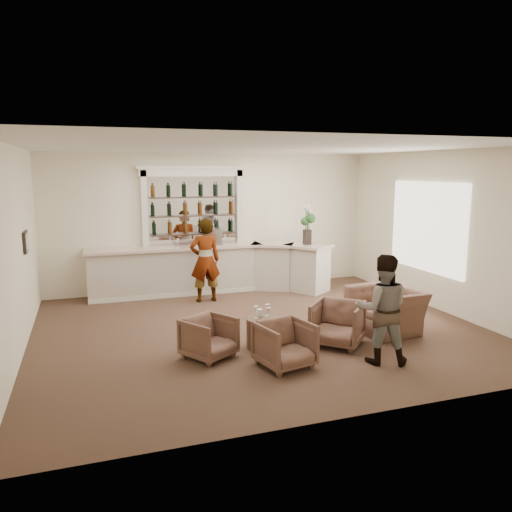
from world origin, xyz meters
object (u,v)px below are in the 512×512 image
Objects in this scene: cocktail_table at (263,333)px; espresso_machine at (212,237)px; armchair_center at (285,344)px; armchair_right at (337,324)px; flower_vase at (307,222)px; armchair_far at (386,310)px; sommelier at (205,260)px; armchair_left at (209,338)px; bar_counter at (212,269)px; guest at (382,309)px.

espresso_machine reaches higher than cocktail_table.
armchair_right is at bearing 13.45° from armchair_center.
cocktail_table is 4.31m from flower_vase.
armchair_center is at bearing -74.69° from armchair_far.
sommelier is 2.59× the size of armchair_left.
bar_counter is 0.77m from espresso_machine.
cocktail_table is 1.24× the size of espresso_machine.
armchair_far reaches higher than armchair_left.
armchair_far is (3.36, 0.26, 0.06)m from armchair_left.
guest is at bearing -24.86° from armchair_center.
bar_counter is 2.53m from flower_vase.
sommelier is (-0.33, -0.74, 0.36)m from bar_counter.
armchair_right is 1.79× the size of espresso_machine.
sommelier is 2.65m from flower_vase.
cocktail_table is at bearing -14.64° from guest.
flower_vase reaches higher than sommelier.
flower_vase is (1.09, 3.64, 1.30)m from armchair_right.
espresso_machine is at bearing 61.35° from bar_counter.
bar_counter is 4.47m from armchair_far.
cocktail_table is at bearing -22.94° from armchair_left.
guest reaches higher than armchair_left.
guest reaches higher than bar_counter.
cocktail_table is 1.98m from guest.
sommelier reaches higher than guest.
armchair_right is at bearing -78.95° from armchair_far.
cocktail_table is 0.88m from armchair_center.
bar_counter is at bearing 165.51° from flower_vase.
flower_vase is at bearing -176.85° from sommelier.
armchair_center is 0.93× the size of armchair_right.
espresso_machine is at bearing 147.21° from armchair_right.
armchair_left is at bearing 1.16° from guest.
guest is at bearing -42.73° from armchair_far.
cocktail_table is at bearing 79.10° from armchair_center.
guest is 1.56m from armchair_center.
flower_vase reaches higher than armchair_center.
espresso_machine is at bearing 42.98° from armchair_left.
sommelier is 3.48m from armchair_left.
guest is at bearing -62.79° from espresso_machine.
guest is at bearing -55.05° from armchair_left.
armchair_center is 1.67× the size of espresso_machine.
armchair_right reaches higher than cocktail_table.
guest is 1.64m from armchair_far.
armchair_right is at bearing -49.55° from guest.
armchair_far is at bearing -88.26° from flower_vase.
cocktail_table is 0.60× the size of flower_vase.
armchair_left is at bearing 77.25° from sommelier.
armchair_far is at bearing -58.91° from bar_counter.
armchair_far is (2.31, -3.82, -0.18)m from bar_counter.
cocktail_table is at bearing -124.47° from flower_vase.
sommelier is 1.11× the size of guest.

